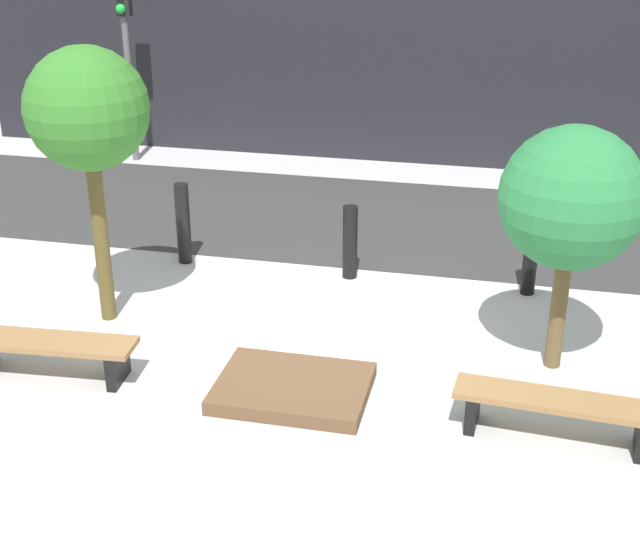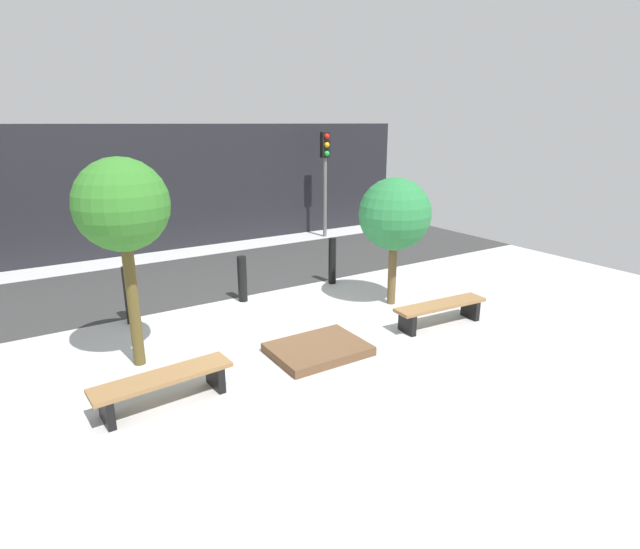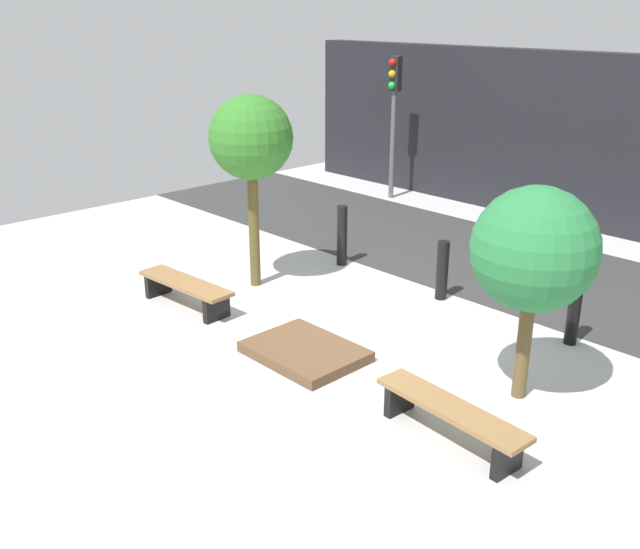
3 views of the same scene
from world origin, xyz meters
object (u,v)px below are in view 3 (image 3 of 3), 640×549
at_px(tree_behind_right_bench, 534,250).
at_px(bench_left, 186,288).
at_px(tree_behind_left_bench, 251,140).
at_px(traffic_light_west, 394,101).
at_px(bollard_left, 442,270).
at_px(planter_bed, 305,352).
at_px(bollard_far_left, 342,236).
at_px(bench_right, 450,415).
at_px(bollard_center, 574,308).

bearing_deg(tree_behind_right_bench, bench_left, -164.73).
height_order(tree_behind_left_bench, traffic_light_west, traffic_light_west).
bearing_deg(traffic_light_west, bollard_left, -41.61).
bearing_deg(bench_left, tree_behind_right_bench, 11.14).
relative_size(planter_bed, traffic_light_west, 0.45).
height_order(bollard_far_left, traffic_light_west, traffic_light_west).
height_order(planter_bed, bollard_far_left, bollard_far_left).
xyz_separation_m(bench_right, traffic_light_west, (-7.36, 7.45, 2.00)).
distance_m(tree_behind_left_bench, bollard_far_left, 2.61).
bearing_deg(bollard_far_left, bench_right, -33.43).
bearing_deg(tree_behind_right_bench, traffic_light_west, 140.51).
distance_m(bench_left, tree_behind_right_bench, 5.47).
distance_m(bollard_left, traffic_light_west, 6.72).
distance_m(tree_behind_right_bench, bollard_far_left, 5.26).
bearing_deg(bollard_far_left, bench_left, -95.12).
xyz_separation_m(planter_bed, bollard_center, (2.25, 2.95, 0.46)).
relative_size(tree_behind_left_bench, traffic_light_west, 0.94).
relative_size(bench_left, planter_bed, 1.23).
bearing_deg(bollard_left, bench_left, -128.73).
bearing_deg(traffic_light_west, bollard_far_left, -58.94).
bearing_deg(bollard_center, tree_behind_left_bench, -159.64).
bearing_deg(traffic_light_west, bollard_center, -31.23).
relative_size(bench_left, bollard_left, 1.92).
bearing_deg(bollard_center, bench_right, -84.88).
distance_m(tree_behind_right_bench, bollard_left, 3.38).
xyz_separation_m(bollard_center, traffic_light_west, (-7.08, 4.29, 1.78)).
xyz_separation_m(bench_left, traffic_light_west, (-2.30, 7.45, 2.01)).
height_order(planter_bed, tree_behind_right_bench, tree_behind_right_bench).
xyz_separation_m(tree_behind_left_bench, bollard_far_left, (0.28, 1.77, -1.90)).
xyz_separation_m(planter_bed, bollard_far_left, (-2.25, 2.95, 0.47)).
height_order(bench_right, tree_behind_left_bench, tree_behind_left_bench).
xyz_separation_m(planter_bed, tree_behind_right_bench, (2.53, 1.18, 1.78)).
distance_m(tree_behind_left_bench, tree_behind_right_bench, 5.10).
relative_size(tree_behind_right_bench, traffic_light_west, 0.77).
xyz_separation_m(bench_left, tree_behind_right_bench, (5.06, 1.38, 1.54)).
relative_size(tree_behind_right_bench, bollard_left, 2.68).
relative_size(planter_bed, bollard_center, 1.40).
bearing_deg(planter_bed, bench_right, -4.52).
bearing_deg(traffic_light_west, bench_right, -45.33).
bearing_deg(bollard_center, bench_left, -146.57).
relative_size(bollard_far_left, bollard_center, 1.02).
distance_m(bench_left, bollard_left, 4.05).
bearing_deg(bollard_left, traffic_light_west, 138.39).
height_order(planter_bed, bollard_left, bollard_left).
height_order(tree_behind_left_bench, tree_behind_right_bench, tree_behind_left_bench).
distance_m(planter_bed, traffic_light_west, 9.00).
height_order(bench_right, traffic_light_west, traffic_light_west).
height_order(bollard_far_left, bollard_left, bollard_far_left).
distance_m(bollard_center, traffic_light_west, 8.47).
relative_size(tree_behind_left_bench, bollard_far_left, 2.88).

